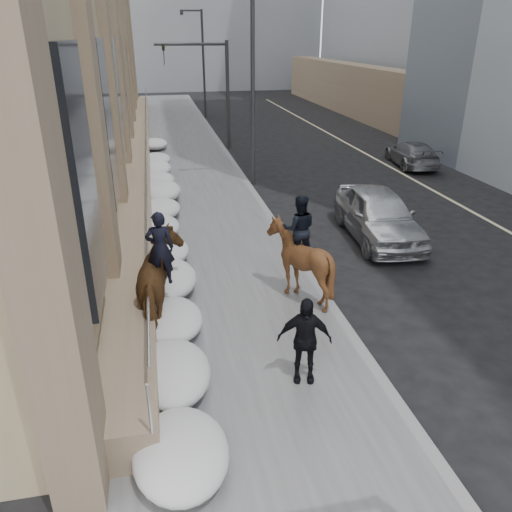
{
  "coord_description": "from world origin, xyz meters",
  "views": [
    {
      "loc": [
        -1.42,
        -7.9,
        6.36
      ],
      "look_at": [
        0.66,
        2.28,
        1.7
      ],
      "focal_mm": 35.0,
      "sensor_mm": 36.0,
      "label": 1
    }
  ],
  "objects": [
    {
      "name": "ground",
      "position": [
        0.0,
        0.0,
        0.0
      ],
      "size": [
        140.0,
        140.0,
        0.0
      ],
      "primitive_type": "plane",
      "color": "black",
      "rests_on": "ground"
    },
    {
      "name": "sidewalk",
      "position": [
        0.0,
        10.0,
        0.06
      ],
      "size": [
        5.0,
        80.0,
        0.12
      ],
      "primitive_type": "cube",
      "color": "#4C4C4F",
      "rests_on": "ground"
    },
    {
      "name": "curb",
      "position": [
        2.62,
        10.0,
        0.06
      ],
      "size": [
        0.24,
        80.0,
        0.12
      ],
      "primitive_type": "cube",
      "color": "slate",
      "rests_on": "ground"
    },
    {
      "name": "lane_line",
      "position": [
        10.5,
        10.0,
        0.01
      ],
      "size": [
        0.15,
        70.0,
        0.01
      ],
      "primitive_type": "cube",
      "color": "#BFB78C",
      "rests_on": "ground"
    },
    {
      "name": "bg_building_far",
      "position": [
        -6.0,
        72.0,
        10.0
      ],
      "size": [
        24.0,
        12.0,
        20.0
      ],
      "primitive_type": "cube",
      "color": "gray",
      "rests_on": "ground"
    },
    {
      "name": "streetlight_mid",
      "position": [
        2.74,
        14.0,
        4.58
      ],
      "size": [
        1.71,
        0.24,
        8.0
      ],
      "color": "#2D2D30",
      "rests_on": "ground"
    },
    {
      "name": "streetlight_far",
      "position": [
        2.74,
        34.0,
        4.58
      ],
      "size": [
        1.71,
        0.24,
        8.0
      ],
      "color": "#2D2D30",
      "rests_on": "ground"
    },
    {
      "name": "traffic_signal",
      "position": [
        2.07,
        22.0,
        4.0
      ],
      "size": [
        4.1,
        0.22,
        6.0
      ],
      "color": "#2D2D30",
      "rests_on": "ground"
    },
    {
      "name": "snow_bank",
      "position": [
        -1.42,
        8.11,
        0.47
      ],
      "size": [
        1.7,
        18.1,
        0.76
      ],
      "color": "silver",
      "rests_on": "sidewalk"
    },
    {
      "name": "mounted_horse_left",
      "position": [
        -1.49,
        2.43,
        1.22
      ],
      "size": [
        1.2,
        2.49,
        2.7
      ],
      "rotation": [
        0.0,
        0.0,
        3.11
      ],
      "color": "#452B14",
      "rests_on": "sidewalk"
    },
    {
      "name": "mounted_horse_right",
      "position": [
        1.92,
        3.06,
        1.23
      ],
      "size": [
        1.94,
        2.09,
        2.66
      ],
      "rotation": [
        0.0,
        0.0,
        2.94
      ],
      "color": "#442713",
      "rests_on": "sidewalk"
    },
    {
      "name": "pedestrian",
      "position": [
        1.09,
        -0.23,
        1.01
      ],
      "size": [
        1.12,
        0.67,
        1.79
      ],
      "primitive_type": "imported",
      "rotation": [
        0.0,
        0.0,
        -0.24
      ],
      "color": "black",
      "rests_on": "sidewalk"
    },
    {
      "name": "car_silver",
      "position": [
        5.7,
        6.66,
        0.84
      ],
      "size": [
        2.37,
        5.08,
        1.68
      ],
      "primitive_type": "imported",
      "rotation": [
        0.0,
        0.0,
        -0.08
      ],
      "color": "#B3B6BB",
      "rests_on": "ground"
    },
    {
      "name": "car_grey",
      "position": [
        11.66,
        15.74,
        0.63
      ],
      "size": [
        2.34,
        4.55,
        1.26
      ],
      "primitive_type": "imported",
      "rotation": [
        0.0,
        0.0,
        3.01
      ],
      "color": "slate",
      "rests_on": "ground"
    }
  ]
}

